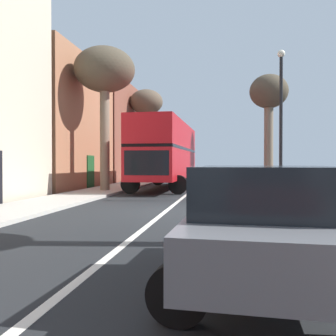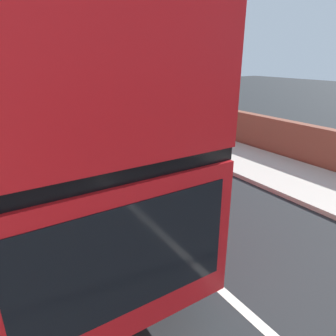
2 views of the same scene
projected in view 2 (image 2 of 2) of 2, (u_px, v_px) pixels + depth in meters
name	position (u px, v px, depth m)	size (l,w,h in m)	color
double_decker_bus	(26.00, 107.00, 6.84)	(3.64, 10.80, 4.06)	#B61219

